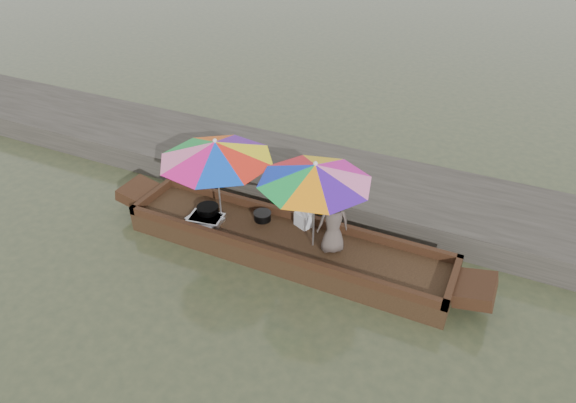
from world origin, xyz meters
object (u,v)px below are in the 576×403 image
at_px(cooking_pot, 208,211).
at_px(tray_crayfish, 206,219).
at_px(charcoal_grill, 262,217).
at_px(tray_scallop, 205,220).
at_px(vendor, 333,224).
at_px(boat_hull, 285,245).
at_px(umbrella_stern, 314,205).
at_px(umbrella_bow, 218,181).
at_px(supply_bag, 304,219).

height_order(cooking_pot, tray_crayfish, cooking_pot).
xyz_separation_m(cooking_pot, charcoal_grill, (0.92, 0.32, -0.03)).
relative_size(tray_crayfish, tray_scallop, 1.00).
bearing_deg(tray_scallop, tray_crayfish, 14.30).
bearing_deg(tray_crayfish, cooking_pot, 107.25).
bearing_deg(tray_crayfish, vendor, 5.31).
xyz_separation_m(boat_hull, umbrella_stern, (0.50, 0.00, 0.95)).
height_order(boat_hull, tray_crayfish, tray_crayfish).
bearing_deg(charcoal_grill, cooking_pot, -161.08).
relative_size(cooking_pot, umbrella_stern, 0.22).
bearing_deg(tray_crayfish, tray_scallop, -165.70).
distance_m(charcoal_grill, umbrella_bow, 1.02).
bearing_deg(cooking_pot, umbrella_bow, 9.16).
height_order(tray_crayfish, umbrella_bow, umbrella_bow).
relative_size(tray_crayfish, supply_bag, 2.11).
xyz_separation_m(tray_crayfish, tray_scallop, (-0.02, -0.00, -0.01)).
distance_m(vendor, umbrella_bow, 2.10).
bearing_deg(supply_bag, umbrella_bow, -162.81).
xyz_separation_m(tray_crayfish, charcoal_grill, (0.88, 0.47, 0.02)).
xyz_separation_m(tray_scallop, umbrella_stern, (1.98, 0.19, 0.74)).
bearing_deg(umbrella_stern, boat_hull, 180.00).
height_order(charcoal_grill, umbrella_stern, umbrella_stern).
relative_size(cooking_pot, supply_bag, 1.39).
relative_size(tray_scallop, supply_bag, 2.11).
xyz_separation_m(cooking_pot, vendor, (2.33, 0.06, 0.41)).
xyz_separation_m(cooking_pot, supply_bag, (1.65, 0.47, 0.03)).
bearing_deg(vendor, boat_hull, -32.36).
height_order(boat_hull, umbrella_bow, umbrella_bow).
height_order(supply_bag, vendor, vendor).
distance_m(cooking_pot, tray_crayfish, 0.17).
bearing_deg(tray_crayfish, umbrella_stern, 5.52).
bearing_deg(umbrella_stern, tray_scallop, -174.40).
xyz_separation_m(boat_hull, charcoal_grill, (-0.58, 0.28, 0.24)).
distance_m(tray_scallop, charcoal_grill, 1.01).
height_order(tray_crayfish, supply_bag, supply_bag).
xyz_separation_m(tray_scallop, vendor, (2.30, 0.22, 0.48)).
xyz_separation_m(charcoal_grill, umbrella_stern, (1.08, -0.28, 0.71)).
relative_size(tray_scallop, charcoal_grill, 2.00).
bearing_deg(vendor, charcoal_grill, -44.17).
distance_m(supply_bag, vendor, 0.88).
height_order(boat_hull, umbrella_stern, umbrella_stern).
bearing_deg(tray_scallop, umbrella_bow, 41.66).
bearing_deg(umbrella_bow, vendor, 0.62).
relative_size(tray_crayfish, charcoal_grill, 2.00).
relative_size(charcoal_grill, umbrella_stern, 0.16).
bearing_deg(umbrella_stern, tray_crayfish, -174.48).
bearing_deg(cooking_pot, charcoal_grill, 18.92).
bearing_deg(boat_hull, umbrella_bow, 180.00).
height_order(vendor, umbrella_bow, umbrella_bow).
distance_m(tray_scallop, umbrella_stern, 2.12).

